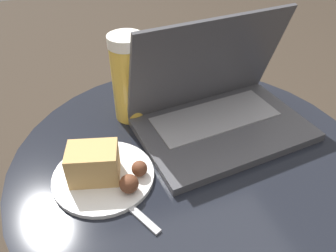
% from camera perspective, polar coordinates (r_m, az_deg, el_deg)
% --- Properties ---
extents(table, '(0.72, 0.72, 0.50)m').
position_cam_1_polar(table, '(0.77, 3.67, -12.29)').
color(table, black).
rests_on(table, ground_plane).
extents(laptop, '(0.38, 0.27, 0.24)m').
position_cam_1_polar(laptop, '(0.73, 8.71, 3.30)').
color(laptop, '#47474C').
rests_on(laptop, table).
extents(beer_glass, '(0.08, 0.08, 0.20)m').
position_cam_1_polar(beer_glass, '(0.73, -6.86, 8.21)').
color(beer_glass, gold).
rests_on(beer_glass, table).
extents(snack_plate, '(0.19, 0.19, 0.08)m').
position_cam_1_polar(snack_plate, '(0.62, -11.54, -7.52)').
color(snack_plate, white).
rests_on(snack_plate, table).
extents(fork, '(0.09, 0.16, 0.00)m').
position_cam_1_polar(fork, '(0.60, -8.45, -12.23)').
color(fork, '#B2B2B7').
rests_on(fork, table).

